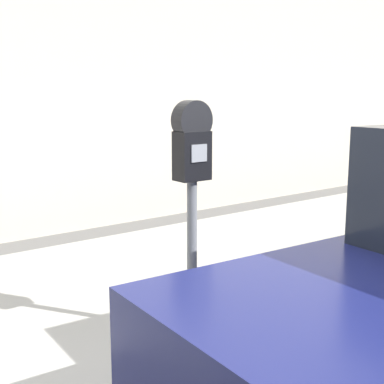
{
  "coord_description": "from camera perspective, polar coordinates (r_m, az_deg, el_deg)",
  "views": [
    {
      "loc": [
        -1.31,
        -1.12,
        1.59
      ],
      "look_at": [
        0.55,
        1.32,
        1.01
      ],
      "focal_mm": 50.0,
      "sensor_mm": 36.0,
      "label": 1
    }
  ],
  "objects": [
    {
      "name": "sidewalk",
      "position": [
        3.88,
        -14.87,
        -12.81
      ],
      "size": [
        24.0,
        2.8,
        0.14
      ],
      "color": "#BCB7AD",
      "rests_on": "ground_plane"
    },
    {
      "name": "parking_meter",
      "position": [
        3.1,
        0.0,
        2.62
      ],
      "size": [
        0.23,
        0.13,
        1.41
      ],
      "color": "slate",
      "rests_on": "sidewalk"
    }
  ]
}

